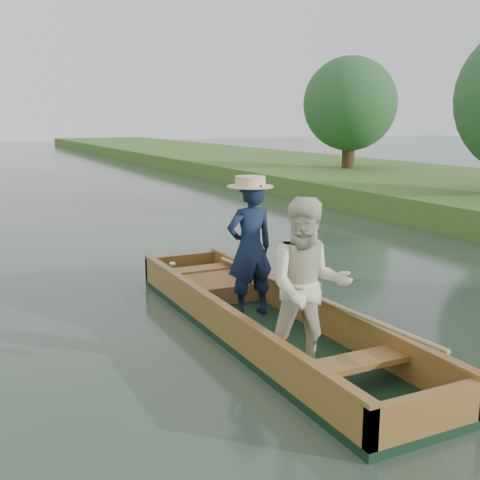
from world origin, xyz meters
name	(u,v)px	position (x,y,z in m)	size (l,w,h in m)	color
ground	(264,336)	(0.00, 0.00, 0.00)	(120.00, 120.00, 0.00)	#283D30
trees_far	(95,106)	(0.03, 7.63, 2.56)	(22.59, 14.95, 4.50)	#47331E
punt	(270,293)	(-0.04, -0.18, 0.54)	(1.23, 5.00, 1.66)	black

